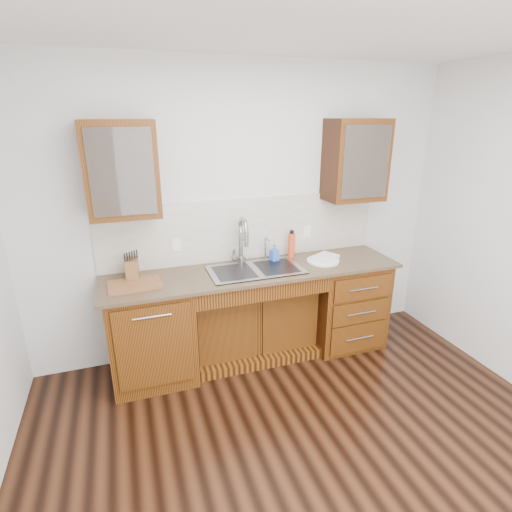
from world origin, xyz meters
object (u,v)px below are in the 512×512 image
object	(u,v)px
plate	(323,261)
knife_block	(132,269)
water_bottle	(291,246)
cutting_board	(135,285)
soap_bottle	(274,253)

from	to	relation	value
plate	knife_block	world-z (taller)	knife_block
water_bottle	cutting_board	world-z (taller)	water_bottle
plate	cutting_board	xyz separation A→B (m)	(-1.73, -0.01, 0.00)
soap_bottle	water_bottle	world-z (taller)	water_bottle
cutting_board	water_bottle	bearing A→B (deg)	8.28
water_bottle	cutting_board	bearing A→B (deg)	-171.72
knife_block	cutting_board	distance (m)	0.18
soap_bottle	water_bottle	bearing A→B (deg)	-2.99
soap_bottle	knife_block	world-z (taller)	knife_block
plate	water_bottle	bearing A→B (deg)	140.03
cutting_board	plate	bearing A→B (deg)	0.45
soap_bottle	cutting_board	world-z (taller)	soap_bottle
water_bottle	knife_block	bearing A→B (deg)	-177.68
cutting_board	soap_bottle	bearing A→B (deg)	7.96
soap_bottle	plate	distance (m)	0.47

